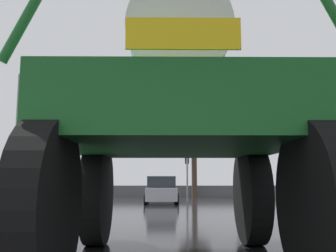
# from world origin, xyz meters

# --- Properties ---
(ground_plane) EXTENTS (120.00, 120.00, 0.00)m
(ground_plane) POSITION_xyz_m (0.00, 18.00, 0.00)
(ground_plane) COLOR black
(oversize_sprayer) EXTENTS (4.25, 5.34, 4.58)m
(oversize_sprayer) POSITION_xyz_m (0.71, 5.44, 2.06)
(oversize_sprayer) COLOR black
(oversize_sprayer) RESTS_ON ground
(sedan_ahead) EXTENTS (1.91, 4.11, 1.52)m
(sedan_ahead) POSITION_xyz_m (0.31, 22.01, 0.71)
(sedan_ahead) COLOR #B7B7BF
(sedan_ahead) RESTS_ON ground
(traffic_signal_near_right) EXTENTS (0.24, 0.54, 3.59)m
(traffic_signal_near_right) POSITION_xyz_m (3.93, 9.76, 2.62)
(traffic_signal_near_right) COLOR gray
(traffic_signal_near_right) RESTS_ON ground
(traffic_signal_far_left) EXTENTS (0.24, 0.55, 3.71)m
(traffic_signal_far_left) POSITION_xyz_m (5.09, 24.27, 2.70)
(traffic_signal_far_left) COLOR gray
(traffic_signal_far_left) RESTS_ON ground
(traffic_signal_far_right) EXTENTS (0.24, 0.55, 3.29)m
(traffic_signal_far_right) POSITION_xyz_m (1.92, 24.27, 2.39)
(traffic_signal_far_right) COLOR gray
(traffic_signal_far_right) RESTS_ON ground
(streetlight_far_left) EXTENTS (1.83, 0.24, 7.79)m
(streetlight_far_left) POSITION_xyz_m (-8.28, 22.78, 4.34)
(streetlight_far_left) COLOR gray
(streetlight_far_left) RESTS_ON ground
(bare_tree_far_center) EXTENTS (2.72, 2.72, 5.66)m
(bare_tree_far_center) POSITION_xyz_m (2.89, 31.10, 4.41)
(bare_tree_far_center) COLOR #473828
(bare_tree_far_center) RESTS_ON ground
(roadside_barrier) EXTENTS (27.58, 0.24, 0.90)m
(roadside_barrier) POSITION_xyz_m (0.00, 31.89, 0.45)
(roadside_barrier) COLOR #59595B
(roadside_barrier) RESTS_ON ground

